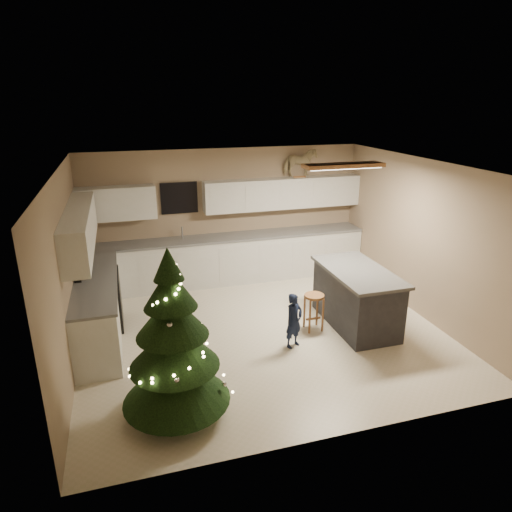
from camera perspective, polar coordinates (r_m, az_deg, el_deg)
name	(u,v)px	position (r m, az deg, el deg)	size (l,w,h in m)	color
ground_plane	(262,331)	(7.35, 0.79, -9.36)	(5.50, 5.50, 0.00)	beige
room_shell	(264,225)	(6.70, 1.04, 3.91)	(5.52, 5.02, 2.61)	gray
cabinetry	(187,258)	(8.34, -8.57, -0.29)	(5.50, 3.20, 2.00)	silver
island	(356,297)	(7.53, 12.41, -5.05)	(0.90, 1.70, 0.95)	black
bar_stool	(314,303)	(7.27, 7.26, -5.90)	(0.31, 0.31, 0.60)	brown
christmas_tree	(174,350)	(5.30, -10.23, -11.46)	(1.29, 1.25, 2.06)	#3F2816
toddler	(294,321)	(6.78, 4.76, -8.06)	(0.31, 0.20, 0.84)	black
rocking_horse	(300,163)	(9.22, 5.52, 11.54)	(0.66, 0.34, 0.56)	brown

